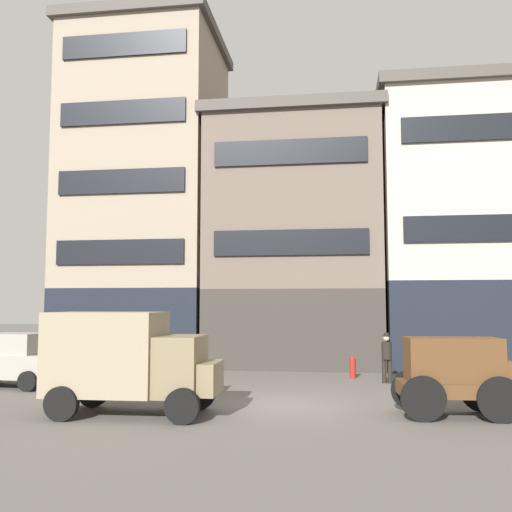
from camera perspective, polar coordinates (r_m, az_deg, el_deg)
The scene contains 9 objects.
ground_plane at distance 16.25m, azimuth 2.55°, elevation -14.94°, with size 120.00×120.00×0.00m, color #605B56.
building_far_left at distance 29.47m, azimuth -11.03°, elevation 6.21°, with size 7.58×7.48×16.87m.
building_center_left at distance 27.55m, azimuth 4.08°, elevation 1.66°, with size 8.41×7.48×11.89m.
building_center_right at distance 28.19m, azimuth 20.53°, elevation 2.70°, with size 8.28×7.48×12.76m.
cargo_wagon at distance 15.30m, azimuth 19.61°, elevation -10.94°, with size 2.99×1.68×1.98m.
delivery_truck_near at distance 15.05m, azimuth -12.82°, elevation -10.15°, with size 4.39×2.21×2.62m.
sedan_dark at distance 21.33m, azimuth -23.56°, elevation -9.67°, with size 3.78×2.02×1.83m.
pedestrian_officer at distance 21.02m, azimuth 13.16°, elevation -9.84°, with size 0.43×0.43×1.79m.
fire_hydrant_curbside at distance 22.21m, azimuth 9.82°, elevation -11.06°, with size 0.24×0.24×0.83m.
Camera 1 is at (1.57, -15.92, 2.82)m, focal length 39.31 mm.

